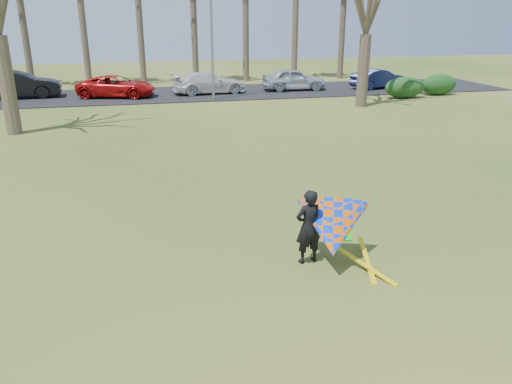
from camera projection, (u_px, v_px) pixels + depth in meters
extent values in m
plane|color=#234E11|center=(278.00, 274.00, 10.22)|extent=(100.00, 100.00, 0.00)
cube|color=black|center=(177.00, 94.00, 33.12)|extent=(46.00, 7.00, 0.06)
cylinder|color=brown|center=(23.00, 22.00, 34.97)|extent=(0.48, 0.48, 9.00)
cylinder|color=#49392C|center=(82.00, 17.00, 35.71)|extent=(0.48, 0.48, 9.70)
cylinder|color=#4C3B2D|center=(139.00, 12.00, 36.46)|extent=(0.48, 0.48, 10.40)
cylinder|color=#493C2B|center=(194.00, 22.00, 37.55)|extent=(0.48, 0.48, 9.00)
cylinder|color=#483B2B|center=(246.00, 17.00, 38.30)|extent=(0.48, 0.48, 9.70)
cylinder|color=#483B2B|center=(296.00, 12.00, 39.04)|extent=(0.48, 0.48, 10.40)
cylinder|color=#4A382C|center=(343.00, 21.00, 40.14)|extent=(0.48, 0.48, 9.00)
cylinder|color=#4E3F2F|center=(7.00, 86.00, 21.54)|extent=(0.64, 0.64, 4.20)
cylinder|color=#4D402E|center=(363.00, 71.00, 28.20)|extent=(0.64, 0.64, 3.99)
cylinder|color=gray|center=(212.00, 33.00, 29.47)|extent=(0.16, 0.16, 8.00)
ellipsoid|color=#193E16|center=(405.00, 87.00, 31.44)|extent=(2.68, 1.22, 1.34)
ellipsoid|color=#163C16|center=(439.00, 85.00, 32.67)|extent=(2.45, 1.15, 1.36)
imported|color=black|center=(18.00, 85.00, 31.06)|extent=(5.13, 2.14, 1.65)
imported|color=#B30F0E|center=(116.00, 86.00, 31.52)|extent=(5.24, 3.40, 1.34)
imported|color=silver|center=(209.00, 83.00, 32.95)|extent=(4.98, 2.46, 1.39)
imported|color=#AAAFB8|center=(294.00, 79.00, 34.41)|extent=(4.41, 1.93, 1.48)
imported|color=#171E45|center=(378.00, 79.00, 35.27)|extent=(4.30, 2.46, 1.34)
imported|color=black|center=(308.00, 227.00, 10.47)|extent=(0.66, 0.49, 1.63)
cone|color=#0435D6|center=(333.00, 228.00, 10.33)|extent=(2.13, 2.39, 2.02)
cube|color=#0CBF19|center=(340.00, 231.00, 10.30)|extent=(0.62, 0.60, 0.24)
cube|color=yellow|center=(362.00, 269.00, 10.41)|extent=(0.85, 1.66, 0.28)
cube|color=yellow|center=(366.00, 263.00, 10.64)|extent=(0.56, 1.76, 0.22)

